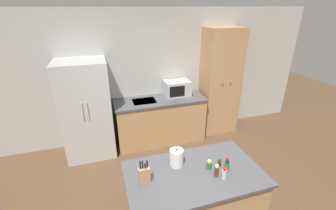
% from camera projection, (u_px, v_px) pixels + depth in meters
% --- Properties ---
extents(wall_back, '(7.20, 0.06, 2.60)m').
position_uv_depth(wall_back, '(147.00, 77.00, 4.53)').
color(wall_back, '#B2B2AD').
rests_on(wall_back, ground_plane).
extents(refrigerator, '(0.85, 0.72, 1.80)m').
position_uv_depth(refrigerator, '(87.00, 110.00, 4.03)').
color(refrigerator, '#B7BABC').
rests_on(refrigerator, ground_plane).
extents(back_counter, '(1.81, 0.67, 0.93)m').
position_uv_depth(back_counter, '(160.00, 120.00, 4.61)').
color(back_counter, tan).
rests_on(back_counter, ground_plane).
extents(pantry_cabinet, '(0.76, 0.53, 2.24)m').
position_uv_depth(pantry_cabinet, '(220.00, 82.00, 4.77)').
color(pantry_cabinet, tan).
rests_on(pantry_cabinet, ground_plane).
extents(kitchen_island, '(1.55, 0.90, 0.88)m').
position_uv_depth(kitchen_island, '(192.00, 201.00, 2.73)').
color(kitchen_island, tan).
rests_on(kitchen_island, ground_plane).
extents(microwave, '(0.51, 0.38, 0.30)m').
position_uv_depth(microwave, '(177.00, 88.00, 4.57)').
color(microwave, '#B2B5B7').
rests_on(microwave, back_counter).
extents(knife_block, '(0.12, 0.06, 0.28)m').
position_uv_depth(knife_block, '(144.00, 175.00, 2.37)').
color(knife_block, tan).
rests_on(knife_block, kitchen_island).
extents(spice_bottle_tall_dark, '(0.06, 0.06, 0.11)m').
position_uv_depth(spice_bottle_tall_dark, '(209.00, 165.00, 2.59)').
color(spice_bottle_tall_dark, '#337033').
rests_on(spice_bottle_tall_dark, kitchen_island).
extents(spice_bottle_short_red, '(0.05, 0.05, 0.15)m').
position_uv_depth(spice_bottle_short_red, '(227.00, 167.00, 2.54)').
color(spice_bottle_short_red, '#337033').
rests_on(spice_bottle_short_red, kitchen_island).
extents(spice_bottle_amber_oil, '(0.06, 0.06, 0.14)m').
position_uv_depth(spice_bottle_amber_oil, '(224.00, 173.00, 2.44)').
color(spice_bottle_amber_oil, beige).
rests_on(spice_bottle_amber_oil, kitchen_island).
extents(spice_bottle_green_herb, '(0.04, 0.04, 0.10)m').
position_uv_depth(spice_bottle_green_herb, '(219.00, 162.00, 2.64)').
color(spice_bottle_green_herb, '#563319').
rests_on(spice_bottle_green_herb, kitchen_island).
extents(spice_bottle_pale_salt, '(0.05, 0.05, 0.15)m').
position_uv_depth(spice_bottle_pale_salt, '(217.00, 171.00, 2.47)').
color(spice_bottle_pale_salt, '#563319').
rests_on(spice_bottle_pale_salt, kitchen_island).
extents(spice_bottle_orange_cap, '(0.04, 0.04, 0.13)m').
position_uv_depth(spice_bottle_orange_cap, '(227.00, 163.00, 2.60)').
color(spice_bottle_orange_cap, '#337033').
rests_on(spice_bottle_orange_cap, kitchen_island).
extents(kettle, '(0.16, 0.16, 0.23)m').
position_uv_depth(kettle, '(177.00, 158.00, 2.63)').
color(kettle, white).
rests_on(kettle, kitchen_island).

